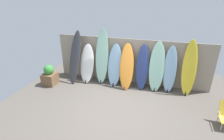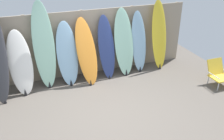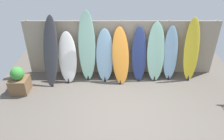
{
  "view_description": "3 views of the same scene",
  "coord_description": "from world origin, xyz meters",
  "px_view_note": "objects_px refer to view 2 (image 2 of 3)",
  "views": [
    {
      "loc": [
        1.18,
        -4.42,
        3.33
      ],
      "look_at": [
        -0.3,
        0.54,
        1.09
      ],
      "focal_mm": 28.0,
      "sensor_mm": 36.0,
      "label": 1
    },
    {
      "loc": [
        -1.46,
        -4.26,
        3.31
      ],
      "look_at": [
        0.28,
        0.5,
        0.75
      ],
      "focal_mm": 40.0,
      "sensor_mm": 36.0,
      "label": 2
    },
    {
      "loc": [
        -0.29,
        -4.39,
        3.9
      ],
      "look_at": [
        -0.28,
        0.57,
        0.93
      ],
      "focal_mm": 35.0,
      "sensor_mm": 36.0,
      "label": 3
    }
  ],
  "objects_px": {
    "surfboard_seafoam_6": "(124,43)",
    "surfboard_yellow_8": "(159,36)",
    "surfboard_navy_5": "(106,48)",
    "surfboard_white_1": "(20,63)",
    "surfboard_orange_4": "(86,52)",
    "beach_chair": "(218,73)",
    "surfboard_seafoam_2": "(44,46)",
    "surfboard_skyblue_3": "(67,55)",
    "surfboard_skyblue_7": "(139,42)"
  },
  "relations": [
    {
      "from": "surfboard_seafoam_6",
      "to": "surfboard_yellow_8",
      "type": "height_order",
      "value": "surfboard_yellow_8"
    },
    {
      "from": "surfboard_navy_5",
      "to": "surfboard_yellow_8",
      "type": "height_order",
      "value": "surfboard_yellow_8"
    },
    {
      "from": "surfboard_white_1",
      "to": "surfboard_orange_4",
      "type": "relative_size",
      "value": 0.92
    },
    {
      "from": "beach_chair",
      "to": "surfboard_seafoam_2",
      "type": "bearing_deg",
      "value": 139.29
    },
    {
      "from": "surfboard_white_1",
      "to": "surfboard_seafoam_2",
      "type": "height_order",
      "value": "surfboard_seafoam_2"
    },
    {
      "from": "surfboard_yellow_8",
      "to": "beach_chair",
      "type": "distance_m",
      "value": 1.88
    },
    {
      "from": "surfboard_skyblue_3",
      "to": "surfboard_seafoam_6",
      "type": "distance_m",
      "value": 1.59
    },
    {
      "from": "surfboard_seafoam_2",
      "to": "surfboard_skyblue_7",
      "type": "bearing_deg",
      "value": 0.45
    },
    {
      "from": "surfboard_seafoam_2",
      "to": "surfboard_yellow_8",
      "type": "bearing_deg",
      "value": -0.3
    },
    {
      "from": "surfboard_skyblue_3",
      "to": "beach_chair",
      "type": "height_order",
      "value": "surfboard_skyblue_3"
    },
    {
      "from": "surfboard_seafoam_2",
      "to": "surfboard_skyblue_7",
      "type": "relative_size",
      "value": 1.28
    },
    {
      "from": "surfboard_skyblue_3",
      "to": "surfboard_seafoam_2",
      "type": "bearing_deg",
      "value": 173.44
    },
    {
      "from": "surfboard_seafoam_2",
      "to": "beach_chair",
      "type": "xyz_separation_m",
      "value": [
        4.18,
        -1.49,
        -0.75
      ]
    },
    {
      "from": "beach_chair",
      "to": "surfboard_orange_4",
      "type": "bearing_deg",
      "value": 135.63
    },
    {
      "from": "surfboard_navy_5",
      "to": "surfboard_skyblue_7",
      "type": "bearing_deg",
      "value": 3.66
    },
    {
      "from": "surfboard_seafoam_2",
      "to": "beach_chair",
      "type": "distance_m",
      "value": 4.5
    },
    {
      "from": "surfboard_yellow_8",
      "to": "beach_chair",
      "type": "bearing_deg",
      "value": -56.78
    },
    {
      "from": "surfboard_navy_5",
      "to": "surfboard_yellow_8",
      "type": "xyz_separation_m",
      "value": [
        1.61,
        0.03,
        0.14
      ]
    },
    {
      "from": "surfboard_skyblue_3",
      "to": "surfboard_orange_4",
      "type": "bearing_deg",
      "value": -8.46
    },
    {
      "from": "surfboard_seafoam_2",
      "to": "beach_chair",
      "type": "height_order",
      "value": "surfboard_seafoam_2"
    },
    {
      "from": "surfboard_orange_4",
      "to": "surfboard_skyblue_7",
      "type": "xyz_separation_m",
      "value": [
        1.57,
        0.15,
        0.01
      ]
    },
    {
      "from": "surfboard_white_1",
      "to": "surfboard_skyblue_3",
      "type": "bearing_deg",
      "value": 2.14
    },
    {
      "from": "surfboard_white_1",
      "to": "beach_chair",
      "type": "xyz_separation_m",
      "value": [
        4.79,
        -1.39,
        -0.44
      ]
    },
    {
      "from": "surfboard_navy_5",
      "to": "surfboard_yellow_8",
      "type": "bearing_deg",
      "value": 0.93
    },
    {
      "from": "surfboard_orange_4",
      "to": "surfboard_yellow_8",
      "type": "xyz_separation_m",
      "value": [
        2.19,
        0.12,
        0.14
      ]
    },
    {
      "from": "surfboard_orange_4",
      "to": "surfboard_navy_5",
      "type": "distance_m",
      "value": 0.59
    },
    {
      "from": "beach_chair",
      "to": "surfboard_skyblue_7",
      "type": "bearing_deg",
      "value": 115.29
    },
    {
      "from": "surfboard_seafoam_2",
      "to": "surfboard_seafoam_6",
      "type": "relative_size",
      "value": 1.19
    },
    {
      "from": "surfboard_yellow_8",
      "to": "surfboard_seafoam_6",
      "type": "bearing_deg",
      "value": 179.95
    },
    {
      "from": "beach_chair",
      "to": "surfboard_white_1",
      "type": "bearing_deg",
      "value": 142.77
    },
    {
      "from": "surfboard_seafoam_6",
      "to": "beach_chair",
      "type": "relative_size",
      "value": 2.85
    },
    {
      "from": "surfboard_navy_5",
      "to": "surfboard_yellow_8",
      "type": "relative_size",
      "value": 0.86
    },
    {
      "from": "surfboard_orange_4",
      "to": "surfboard_navy_5",
      "type": "bearing_deg",
      "value": 9.01
    },
    {
      "from": "surfboard_seafoam_2",
      "to": "surfboard_seafoam_6",
      "type": "xyz_separation_m",
      "value": [
        2.12,
        -0.02,
        -0.17
      ]
    },
    {
      "from": "surfboard_skyblue_3",
      "to": "surfboard_seafoam_6",
      "type": "xyz_separation_m",
      "value": [
        1.58,
        0.05,
        0.1
      ]
    },
    {
      "from": "surfboard_seafoam_6",
      "to": "surfboard_skyblue_7",
      "type": "distance_m",
      "value": 0.48
    },
    {
      "from": "surfboard_white_1",
      "to": "beach_chair",
      "type": "bearing_deg",
      "value": -16.15
    },
    {
      "from": "surfboard_skyblue_3",
      "to": "surfboard_yellow_8",
      "type": "distance_m",
      "value": 2.68
    },
    {
      "from": "surfboard_seafoam_2",
      "to": "surfboard_orange_4",
      "type": "bearing_deg",
      "value": -7.46
    },
    {
      "from": "surfboard_orange_4",
      "to": "surfboard_skyblue_7",
      "type": "bearing_deg",
      "value": 5.65
    },
    {
      "from": "surfboard_navy_5",
      "to": "surfboard_skyblue_3",
      "type": "bearing_deg",
      "value": -178.96
    },
    {
      "from": "surfboard_skyblue_3",
      "to": "surfboard_skyblue_7",
      "type": "distance_m",
      "value": 2.05
    },
    {
      "from": "surfboard_yellow_8",
      "to": "surfboard_orange_4",
      "type": "bearing_deg",
      "value": -176.92
    },
    {
      "from": "surfboard_orange_4",
      "to": "surfboard_seafoam_6",
      "type": "height_order",
      "value": "surfboard_seafoam_6"
    },
    {
      "from": "surfboard_seafoam_2",
      "to": "surfboard_navy_5",
      "type": "relative_size",
      "value": 1.29
    },
    {
      "from": "surfboard_skyblue_7",
      "to": "surfboard_skyblue_3",
      "type": "bearing_deg",
      "value": -177.7
    },
    {
      "from": "surfboard_white_1",
      "to": "surfboard_seafoam_6",
      "type": "relative_size",
      "value": 0.85
    },
    {
      "from": "surfboard_white_1",
      "to": "surfboard_navy_5",
      "type": "bearing_deg",
      "value": 1.61
    },
    {
      "from": "surfboard_skyblue_7",
      "to": "surfboard_orange_4",
      "type": "bearing_deg",
      "value": -174.35
    },
    {
      "from": "surfboard_skyblue_7",
      "to": "beach_chair",
      "type": "distance_m",
      "value": 2.25
    }
  ]
}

